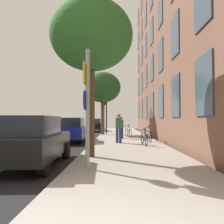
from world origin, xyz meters
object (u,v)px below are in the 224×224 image
bicycle_0 (144,139)px  car_1 (72,130)px  tree_far (103,88)px  car_0 (30,140)px  bicycle_2 (128,132)px  car_2 (95,125)px  tree_near (92,36)px  bicycle_1 (148,135)px  pedestrian_1 (121,126)px  sign_post (87,102)px  traffic_light (105,108)px  pedestrian_0 (119,126)px

bicycle_0 → car_1: car_1 is taller
tree_far → car_0: 14.43m
bicycle_2 → car_2: 10.75m
tree_near → bicycle_0: tree_near is taller
tree_far → bicycle_1: (3.29, -6.85, -4.03)m
bicycle_2 → pedestrian_1: 1.48m
sign_post → tree_far: (-0.39, 14.76, 2.52)m
tree_far → pedestrian_1: 5.87m
pedestrian_1 → car_1: 3.82m
tree_near → car_1: bearing=107.3°
bicycle_2 → pedestrian_1: pedestrian_1 is taller
traffic_light → tree_far: (-0.20, -1.20, 1.90)m
sign_post → bicycle_0: (2.37, 5.82, -1.54)m
pedestrian_0 → car_2: bearing=101.0°
sign_post → bicycle_2: sign_post is taller
bicycle_1 → car_2: bearing=108.9°
sign_post → tree_near: (-0.10, 2.10, 2.68)m
car_0 → car_2: size_ratio=1.03×
pedestrian_0 → car_1: size_ratio=0.44×
tree_far → car_2: bearing=101.6°
pedestrian_0 → car_2: pedestrian_0 is taller
bicycle_2 → pedestrian_1: bearing=-116.4°
bicycle_1 → car_2: (-4.70, 13.76, 0.33)m
bicycle_1 → pedestrian_0: bearing=-156.3°
traffic_light → bicycle_0: size_ratio=2.15×
tree_far → bicycle_0: bearing=-72.8°
traffic_light → car_1: 7.98m
sign_post → bicycle_2: 11.81m
tree_far → car_1: bearing=-104.8°
traffic_light → bicycle_2: bearing=-65.2°
traffic_light → car_1: bearing=-104.0°
pedestrian_0 → car_0: 6.86m
car_1 → car_0: bearing=-89.1°
sign_post → tree_far: 14.98m
pedestrian_0 → tree_near: bearing=-102.5°
bicycle_1 → car_0: bearing=-124.7°
bicycle_1 → bicycle_2: (-1.05, 3.66, -0.00)m
bicycle_0 → car_1: bearing=149.7°
bicycle_0 → bicycle_2: 5.77m
pedestrian_1 → sign_post: bearing=-96.8°
bicycle_2 → bicycle_0: bearing=-84.7°
tree_far → pedestrian_0: size_ratio=3.34×
sign_post → bicycle_1: sign_post is taller
pedestrian_0 → car_0: size_ratio=0.42×
sign_post → tree_far: tree_far is taller
sign_post → pedestrian_1: (1.23, 10.33, -0.97)m
traffic_light → pedestrian_1: 6.02m
sign_post → traffic_light: 15.97m
tree_near → pedestrian_0: size_ratio=3.37×
traffic_light → pedestrian_0: traffic_light is taller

